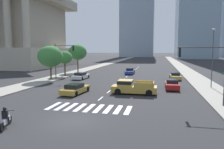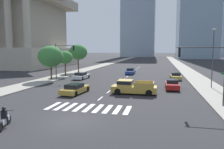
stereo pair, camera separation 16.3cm
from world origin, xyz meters
name	(u,v)px [view 1 (the left image)]	position (x,y,z in m)	size (l,w,h in m)	color
ground_plane	(73,121)	(0.00, 0.00, 0.00)	(800.00, 800.00, 0.00)	#28282B
sidewalk_east	(194,77)	(13.07, 30.00, 0.07)	(4.00, 260.00, 0.15)	gray
sidewalk_west	(70,74)	(-13.07, 30.00, 0.07)	(4.00, 260.00, 0.15)	gray
crosswalk_near	(89,108)	(0.00, 3.89, 0.00)	(7.65, 2.90, 0.01)	silver
lane_divider_center	(129,75)	(0.00, 31.89, 0.00)	(0.14, 50.00, 0.01)	silver
motorcycle_lead	(6,119)	(-4.01, -2.24, 0.58)	(1.05, 2.14, 1.49)	black
pickup_truck	(132,87)	(3.06, 11.22, 0.81)	(5.42, 2.16, 1.67)	#B28E38
sedan_blue_0	(130,71)	(0.01, 32.93, 0.59)	(1.77, 4.62, 1.28)	navy
sedan_gold_1	(75,89)	(-3.75, 9.90, 0.57)	(2.36, 4.89, 1.22)	#B28E38
sedan_gold_2	(175,76)	(9.18, 25.81, 0.58)	(1.89, 4.42, 1.25)	#B28E38
sedan_red_3	(172,85)	(8.03, 15.70, 0.60)	(1.80, 4.35, 1.30)	maroon
sedan_white_4	(81,76)	(-7.76, 22.75, 0.57)	(2.12, 4.46, 1.24)	silver
traffic_signal_near	(207,63)	(10.56, 6.74, 4.13)	(4.62, 0.28, 5.79)	#333335
traffic_signal_far	(62,55)	(-10.58, 21.05, 4.42)	(3.98, 0.28, 6.32)	#333335
street_lamp_east	(213,54)	(13.37, 17.19, 4.77)	(0.50, 0.24, 8.04)	#3F3F42
street_tree_nearest	(50,57)	(-12.27, 19.98, 4.19)	(4.34, 4.34, 5.89)	#4C3823
street_tree_second	(65,57)	(-12.27, 25.87, 3.83)	(3.00, 3.00, 4.97)	#4C3823
street_tree_third	(78,52)	(-12.27, 33.10, 4.81)	(4.21, 4.21, 6.46)	#4C3823
war_memorial	(14,6)	(-39.88, 49.26, 19.52)	(31.41, 31.41, 37.92)	#B2A893
office_tower_left_skyline	(138,11)	(-10.74, 162.02, 36.10)	(25.53, 25.41, 73.25)	#8C9EB2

